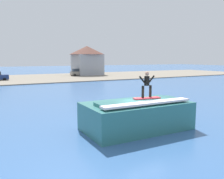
% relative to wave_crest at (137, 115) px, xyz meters
% --- Properties ---
extents(ground_plane, '(260.00, 260.00, 0.00)m').
position_rel_wave_crest_xyz_m(ground_plane, '(0.23, -0.19, -0.89)').
color(ground_plane, '#39639C').
extents(wave_crest, '(6.40, 3.48, 1.88)m').
position_rel_wave_crest_xyz_m(wave_crest, '(0.00, 0.00, 0.00)').
color(wave_crest, '#30726F').
rests_on(wave_crest, ground_plane).
extents(surfboard, '(1.76, 0.71, 0.06)m').
position_rel_wave_crest_xyz_m(surfboard, '(0.65, -0.12, 1.03)').
color(surfboard, '#D8333F').
rests_on(surfboard, wave_crest).
extents(surfer, '(1.15, 0.32, 1.59)m').
position_rel_wave_crest_xyz_m(surfer, '(0.63, -0.11, 1.94)').
color(surfer, black).
rests_on(surfer, surfboard).
extents(shoreline_bank, '(120.00, 24.43, 0.16)m').
position_rel_wave_crest_xyz_m(shoreline_bank, '(0.23, 41.41, -0.81)').
color(shoreline_bank, gray).
rests_on(shoreline_bank, ground_plane).
extents(car_far_shore, '(3.81, 2.09, 1.86)m').
position_rel_wave_crest_xyz_m(car_far_shore, '(11.83, 43.55, 0.06)').
color(car_far_shore, gray).
rests_on(car_far_shore, ground_plane).
extents(house_gabled_white, '(9.24, 9.24, 7.64)m').
position_rel_wave_crest_xyz_m(house_gabled_white, '(15.15, 45.68, 3.42)').
color(house_gabled_white, '#9EA3AD').
rests_on(house_gabled_white, ground_plane).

